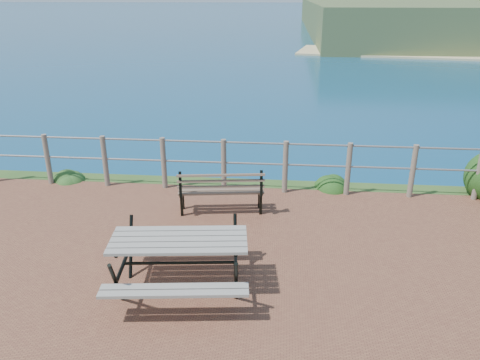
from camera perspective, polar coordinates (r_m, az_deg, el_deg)
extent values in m
cube|color=brown|center=(6.07, -6.05, -13.79)|extent=(10.00, 7.00, 0.12)
plane|color=#155680|center=(204.85, 5.51, 20.86)|extent=(1200.00, 1200.00, 0.00)
cylinder|color=#6B5B4C|center=(9.82, -22.40, 2.35)|extent=(0.10, 0.10, 1.00)
cylinder|color=#6B5B4C|center=(9.34, -16.13, 2.22)|extent=(0.10, 0.10, 1.00)
cylinder|color=#6B5B4C|center=(8.99, -9.28, 2.05)|extent=(0.10, 0.10, 1.00)
cylinder|color=#6B5B4C|center=(8.77, -1.98, 1.83)|extent=(0.10, 0.10, 1.00)
cylinder|color=#6B5B4C|center=(8.71, 5.55, 1.58)|extent=(0.10, 0.10, 1.00)
cylinder|color=#6B5B4C|center=(8.79, 13.06, 1.30)|extent=(0.10, 0.10, 1.00)
cylinder|color=#6B5B4C|center=(9.02, 20.31, 1.00)|extent=(0.10, 0.10, 1.00)
cylinder|color=#6B5B4C|center=(9.39, 27.09, 0.72)|extent=(0.10, 0.10, 1.00)
cylinder|color=slate|center=(8.63, -2.02, 4.64)|extent=(9.40, 0.04, 0.04)
cylinder|color=slate|center=(8.76, -1.99, 2.14)|extent=(9.40, 0.04, 0.04)
cube|color=gray|center=(5.83, -7.48, -7.27)|extent=(1.74, 0.88, 0.04)
cube|color=gray|center=(5.97, -7.35, -9.61)|extent=(1.69, 0.43, 0.04)
cube|color=gray|center=(5.97, -7.35, -9.61)|extent=(1.69, 0.43, 0.04)
cylinder|color=black|center=(5.99, -7.32, -9.99)|extent=(1.44, 0.21, 0.04)
cube|color=brown|center=(7.93, -2.32, -1.24)|extent=(1.47, 0.56, 0.03)
cube|color=brown|center=(7.83, -2.35, 0.45)|extent=(1.44, 0.31, 0.33)
cube|color=black|center=(8.01, -2.30, -2.54)|extent=(0.05, 0.06, 0.40)
cube|color=black|center=(8.01, -2.30, -2.54)|extent=(0.05, 0.06, 0.40)
cube|color=black|center=(8.01, -2.30, -2.54)|extent=(0.05, 0.06, 0.40)
cube|color=black|center=(8.01, -2.30, -2.54)|extent=(0.05, 0.06, 0.40)
ellipsoid|color=#2C541F|center=(10.03, -19.27, 0.03)|extent=(0.74, 0.74, 0.48)
ellipsoid|color=#1F4415|center=(9.28, 10.72, -0.84)|extent=(0.67, 0.67, 0.37)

